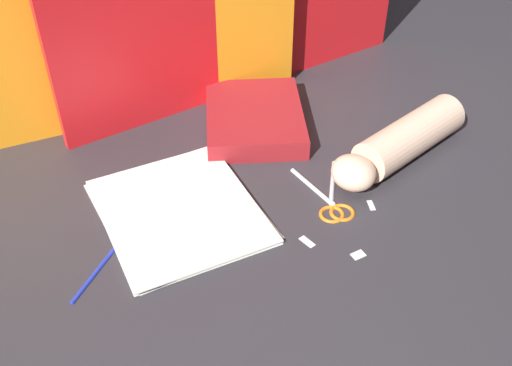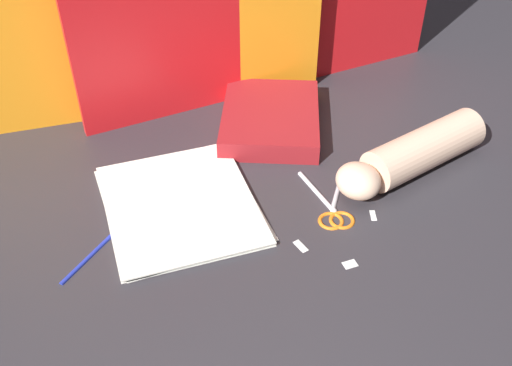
# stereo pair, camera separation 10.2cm
# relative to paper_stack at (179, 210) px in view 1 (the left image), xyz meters

# --- Properties ---
(ground_plane) EXTENTS (6.00, 6.00, 0.00)m
(ground_plane) POSITION_rel_paper_stack_xyz_m (0.13, -0.05, -0.00)
(ground_plane) COLOR #2D2B30
(backdrop_panel_left) EXTENTS (0.88, 0.05, 0.50)m
(backdrop_panel_left) POSITION_rel_paper_stack_xyz_m (-0.05, 0.34, 0.25)
(backdrop_panel_left) COLOR orange
(backdrop_panel_left) RESTS_ON ground_plane
(paper_stack) EXTENTS (0.27, 0.31, 0.01)m
(paper_stack) POSITION_rel_paper_stack_xyz_m (0.00, 0.00, 0.00)
(paper_stack) COLOR white
(paper_stack) RESTS_ON ground_plane
(book_closed) EXTENTS (0.28, 0.31, 0.04)m
(book_closed) POSITION_rel_paper_stack_xyz_m (0.24, 0.18, 0.02)
(book_closed) COLOR maroon
(book_closed) RESTS_ON ground_plane
(scissors) EXTENTS (0.12, 0.17, 0.01)m
(scissors) POSITION_rel_paper_stack_xyz_m (0.26, -0.09, -0.00)
(scissors) COLOR silver
(scissors) RESTS_ON ground_plane
(hand_forearm) EXTENTS (0.34, 0.17, 0.08)m
(hand_forearm) POSITION_rel_paper_stack_xyz_m (0.44, -0.04, 0.04)
(hand_forearm) COLOR beige
(hand_forearm) RESTS_ON ground_plane
(paper_scrap_near) EXTENTS (0.02, 0.03, 0.00)m
(paper_scrap_near) POSITION_rel_paper_stack_xyz_m (0.32, -0.13, -0.00)
(paper_scrap_near) COLOR white
(paper_scrap_near) RESTS_ON ground_plane
(paper_scrap_mid) EXTENTS (0.02, 0.03, 0.00)m
(paper_scrap_mid) POSITION_rel_paper_stack_xyz_m (0.17, -0.16, -0.00)
(paper_scrap_mid) COLOR white
(paper_scrap_mid) RESTS_ON ground_plane
(paper_scrap_far) EXTENTS (0.02, 0.02, 0.00)m
(paper_scrap_far) POSITION_rel_paper_stack_xyz_m (0.23, -0.23, -0.00)
(paper_scrap_far) COLOR white
(paper_scrap_far) RESTS_ON ground_plane
(pen) EXTENTS (0.11, 0.10, 0.01)m
(pen) POSITION_rel_paper_stack_xyz_m (-0.17, -0.07, -0.00)
(pen) COLOR #2333B2
(pen) RESTS_ON ground_plane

